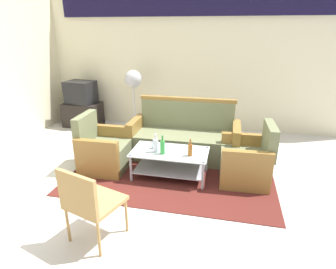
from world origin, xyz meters
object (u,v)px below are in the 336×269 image
object	(u,v)px
armchair_left	(104,151)
bottle_green	(163,147)
couch	(184,139)
cup	(155,145)
pedestal_fan	(133,82)
wicker_chair	(89,200)
bottle_clear	(156,145)
bottle_brown	(190,150)
armchair_right	(247,162)
television	(81,92)
tv_stand	(83,114)
coffee_table	(170,160)

from	to	relation	value
armchair_left	bottle_green	world-z (taller)	armchair_left
couch	cup	bearing A→B (deg)	64.53
pedestal_fan	wicker_chair	world-z (taller)	pedestal_fan
bottle_clear	wicker_chair	xyz separation A→B (m)	(-0.29, -1.44, -0.02)
cup	wicker_chair	bearing A→B (deg)	-98.98
bottle_brown	cup	xyz separation A→B (m)	(-0.54, 0.15, -0.04)
armchair_right	television	distance (m)	3.94
armchair_left	wicker_chair	xyz separation A→B (m)	(0.58, -1.58, 0.21)
pedestal_fan	bottle_clear	bearing A→B (deg)	-63.37
bottle_clear	wicker_chair	bearing A→B (deg)	-101.48
couch	pedestal_fan	xyz separation A→B (m)	(-1.29, 1.18, 0.70)
couch	tv_stand	size ratio (longest dim) A/B	2.26
tv_stand	wicker_chair	world-z (taller)	wicker_chair
couch	armchair_left	xyz separation A→B (m)	(-1.15, -0.69, -0.03)
bottle_green	tv_stand	world-z (taller)	bottle_green
couch	television	size ratio (longest dim) A/B	2.77
cup	tv_stand	distance (m)	2.84
wicker_chair	tv_stand	bearing A→B (deg)	136.84
armchair_right	television	world-z (taller)	television
couch	armchair_left	size ratio (longest dim) A/B	2.12
bottle_brown	pedestal_fan	world-z (taller)	pedestal_fan
cup	tv_stand	bearing A→B (deg)	139.89
armchair_left	bottle_brown	world-z (taller)	armchair_left
couch	wicker_chair	size ratio (longest dim) A/B	2.15
tv_stand	pedestal_fan	bearing A→B (deg)	2.38
armchair_right	coffee_table	size ratio (longest dim) A/B	0.77
armchair_left	television	distance (m)	2.32
cup	armchair_left	bearing A→B (deg)	-179.98
tv_stand	coffee_table	bearing A→B (deg)	-38.19
bottle_clear	television	size ratio (longest dim) A/B	0.42
coffee_table	pedestal_fan	distance (m)	2.40
cup	pedestal_fan	world-z (taller)	pedestal_fan
couch	armchair_right	size ratio (longest dim) A/B	2.12
cup	bottle_brown	bearing A→B (deg)	-15.85
armchair_right	bottle_brown	size ratio (longest dim) A/B	3.44
bottle_brown	cup	size ratio (longest dim) A/B	2.47
armchair_left	couch	bearing A→B (deg)	119.86
television	armchair_right	bearing A→B (deg)	160.72
coffee_table	television	bearing A→B (deg)	141.77
coffee_table	wicker_chair	distance (m)	1.60
coffee_table	bottle_brown	size ratio (longest dim) A/B	4.45
tv_stand	armchair_left	bearing A→B (deg)	-53.67
tv_stand	bottle_brown	bearing A→B (deg)	-36.15
bottle_brown	television	world-z (taller)	television
couch	cup	xyz separation A→B (m)	(-0.32, -0.69, 0.14)
bottle_clear	tv_stand	xyz separation A→B (m)	(-2.21, 1.96, -0.25)
armchair_left	wicker_chair	distance (m)	1.69
bottle_green	television	bearing A→B (deg)	139.25
armchair_left	tv_stand	bearing A→B (deg)	-144.90
bottle_brown	wicker_chair	size ratio (longest dim) A/B	0.29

